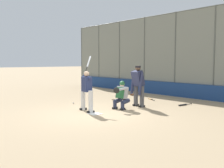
{
  "coord_description": "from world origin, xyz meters",
  "views": [
    {
      "loc": [
        -7.67,
        5.8,
        1.95
      ],
      "look_at": [
        0.19,
        -1.0,
        1.05
      ],
      "focal_mm": 42.0,
      "sensor_mm": 36.0,
      "label": 1
    }
  ],
  "objects": [
    {
      "name": "padding_wall",
      "position": [
        0.0,
        -6.42,
        0.38
      ],
      "size": [
        20.38,
        0.18,
        0.76
      ],
      "primitive_type": "cube",
      "color": "navy",
      "rests_on": "ground_plane"
    },
    {
      "name": "fielding_glove_on_dirt",
      "position": [
        2.8,
        -4.85,
        0.06
      ],
      "size": [
        0.32,
        0.24,
        0.11
      ],
      "color": "#56331E",
      "rests_on": "ground_plane"
    },
    {
      "name": "catcher_behind_plate",
      "position": [
        0.13,
        -1.44,
        0.6
      ],
      "size": [
        0.65,
        0.75,
        1.15
      ],
      "rotation": [
        0.0,
        0.0,
        0.17
      ],
      "color": "#2D334C",
      "rests_on": "ground_plane"
    },
    {
      "name": "ground_plane",
      "position": [
        0.0,
        0.0,
        0.0
      ],
      "size": [
        160.0,
        160.0,
        0.0
      ],
      "primitive_type": "plane",
      "color": "tan"
    },
    {
      "name": "batter_at_plate",
      "position": [
        0.63,
        -0.08,
        0.86
      ],
      "size": [
        0.93,
        0.78,
        2.18
      ],
      "rotation": [
        0.0,
        0.0,
        -0.18
      ],
      "color": "silver",
      "rests_on": "ground_plane"
    },
    {
      "name": "umpire_home",
      "position": [
        0.06,
        -2.37,
        0.96
      ],
      "size": [
        0.72,
        0.49,
        1.77
      ],
      "rotation": [
        0.0,
        0.0,
        -0.14
      ],
      "color": "#4C4C51",
      "rests_on": "ground_plane"
    },
    {
      "name": "bleachers_beyond",
      "position": [
        2.51,
        -9.02,
        0.48
      ],
      "size": [
        14.56,
        2.5,
        1.48
      ],
      "color": "slate",
      "rests_on": "ground_plane"
    },
    {
      "name": "spare_bat_near_backstop",
      "position": [
        1.08,
        -4.38,
        0.03
      ],
      "size": [
        0.75,
        0.43,
        0.07
      ],
      "rotation": [
        0.0,
        0.0,
        5.79
      ],
      "color": "black",
      "rests_on": "ground_plane"
    },
    {
      "name": "baseball_loose",
      "position": [
        2.55,
        -0.68,
        0.04
      ],
      "size": [
        0.07,
        0.07,
        0.07
      ],
      "primitive_type": "sphere",
      "color": "white",
      "rests_on": "ground_plane"
    },
    {
      "name": "home_plate_marker",
      "position": [
        0.0,
        0.0,
        0.01
      ],
      "size": [
        0.43,
        0.43,
        0.01
      ],
      "primitive_type": "cube",
      "color": "white",
      "rests_on": "ground_plane"
    },
    {
      "name": "backstop_fence",
      "position": [
        -0.0,
        -6.52,
        2.43
      ],
      "size": [
        20.88,
        0.08,
        4.69
      ],
      "color": "#515651",
      "rests_on": "ground_plane"
    },
    {
      "name": "spare_bat_first_base_side",
      "position": [
        1.93,
        -3.21,
        0.03
      ],
      "size": [
        0.43,
        0.79,
        0.07
      ],
      "rotation": [
        0.0,
        0.0,
        4.25
      ],
      "color": "black",
      "rests_on": "ground_plane"
    },
    {
      "name": "spare_bat_third_base_side",
      "position": [
        -1.07,
        -4.12,
        0.03
      ],
      "size": [
        0.13,
        0.88,
        0.07
      ],
      "rotation": [
        0.0,
        0.0,
        1.48
      ],
      "color": "black",
      "rests_on": "ground_plane"
    }
  ]
}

